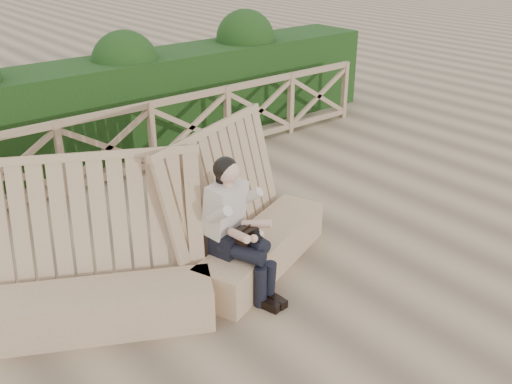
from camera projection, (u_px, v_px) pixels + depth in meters
ground at (266, 287)px, 6.01m from camera, size 60.00×60.00×0.00m
bench at (186, 258)px, 5.78m from camera, size 3.82×1.61×1.56m
woman at (235, 224)px, 5.67m from camera, size 0.52×0.95×1.45m
guardrail at (108, 147)px, 8.21m from camera, size 10.10×0.09×1.10m
hedge at (72, 115)px, 8.97m from camera, size 12.00×1.20×1.50m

